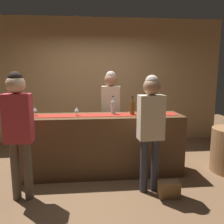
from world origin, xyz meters
TOP-DOWN VIEW (x-y plane):
  - ground_plane at (0.00, 0.00)m, footprint 10.00×10.00m
  - back_wall at (0.00, 1.90)m, footprint 6.00×0.12m
  - bar_counter at (0.00, 0.00)m, footprint 2.66×0.60m
  - counter_runner_cloth at (0.00, 0.00)m, footprint 2.53×0.28m
  - wine_bottle_amber at (0.53, -0.02)m, footprint 0.07×0.07m
  - wine_bottle_clear at (0.22, 0.07)m, footprint 0.07×0.07m
  - wine_glass_near_customer at (-0.36, -0.03)m, footprint 0.07×0.07m
  - wine_glass_mid_counter at (-1.02, 0.03)m, footprint 0.07×0.07m
  - wine_glass_far_end at (0.98, -0.06)m, footprint 0.07×0.07m
  - bartender at (0.23, 0.58)m, footprint 0.36×0.24m
  - customer_sipping at (0.66, -0.66)m, footprint 0.35×0.23m
  - customer_browsing at (-1.06, -0.69)m, footprint 0.35×0.23m
  - handbag at (0.89, -0.85)m, footprint 0.28×0.14m

SIDE VIEW (x-z plane):
  - ground_plane at x=0.00m, z-range 0.00..0.00m
  - handbag at x=0.89m, z-range 0.00..0.22m
  - bar_counter at x=0.00m, z-range 0.00..0.98m
  - counter_runner_cloth at x=0.00m, z-range 0.98..0.99m
  - customer_sipping at x=0.66m, z-range 0.18..1.81m
  - customer_browsing at x=-1.06m, z-range 0.20..1.87m
  - bartender at x=0.23m, z-range 0.20..1.89m
  - wine_glass_near_customer at x=-0.36m, z-range 1.02..1.16m
  - wine_glass_mid_counter at x=-1.02m, z-range 1.02..1.16m
  - wine_glass_far_end at x=0.98m, z-range 1.02..1.16m
  - wine_bottle_amber at x=0.53m, z-range 0.94..1.25m
  - wine_bottle_clear at x=0.22m, z-range 0.94..1.25m
  - back_wall at x=0.00m, z-range 0.00..2.90m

